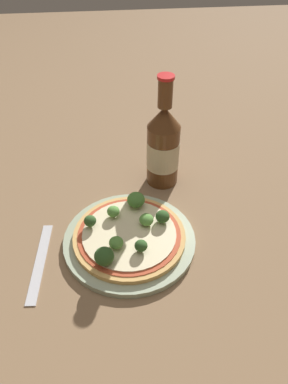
# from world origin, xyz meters

# --- Properties ---
(ground_plane) EXTENTS (3.00, 3.00, 0.00)m
(ground_plane) POSITION_xyz_m (0.00, 0.00, 0.00)
(ground_plane) COLOR #846647
(plate) EXTENTS (0.25, 0.25, 0.01)m
(plate) POSITION_xyz_m (-0.00, 0.01, 0.01)
(plate) COLOR #A3B293
(plate) RESTS_ON ground_plane
(pizza) EXTENTS (0.21, 0.21, 0.01)m
(pizza) POSITION_xyz_m (0.00, 0.01, 0.02)
(pizza) COLOR tan
(pizza) RESTS_ON plate
(broccoli_floret_0) EXTENTS (0.03, 0.03, 0.02)m
(broccoli_floret_0) POSITION_xyz_m (0.03, 0.03, 0.04)
(broccoli_floret_0) COLOR #89A866
(broccoli_floret_0) RESTS_ON pizza
(broccoli_floret_1) EXTENTS (0.03, 0.03, 0.02)m
(broccoli_floret_1) POSITION_xyz_m (0.06, 0.03, 0.04)
(broccoli_floret_1) COLOR #89A866
(broccoli_floret_1) RESTS_ON pizza
(broccoli_floret_2) EXTENTS (0.03, 0.03, 0.03)m
(broccoli_floret_2) POSITION_xyz_m (0.02, 0.08, 0.04)
(broccoli_floret_2) COLOR #89A866
(broccoli_floret_2) RESTS_ON pizza
(broccoli_floret_3) EXTENTS (0.02, 0.02, 0.02)m
(broccoli_floret_3) POSITION_xyz_m (0.02, -0.04, 0.04)
(broccoli_floret_3) COLOR #89A866
(broccoli_floret_3) RESTS_ON pizza
(broccoli_floret_4) EXTENTS (0.02, 0.02, 0.02)m
(broccoli_floret_4) POSITION_xyz_m (-0.03, 0.05, 0.04)
(broccoli_floret_4) COLOR #89A866
(broccoli_floret_4) RESTS_ON pizza
(broccoli_floret_5) EXTENTS (0.02, 0.02, 0.02)m
(broccoli_floret_5) POSITION_xyz_m (-0.07, 0.03, 0.04)
(broccoli_floret_5) COLOR #89A866
(broccoli_floret_5) RESTS_ON pizza
(broccoli_floret_6) EXTENTS (0.03, 0.03, 0.02)m
(broccoli_floret_6) POSITION_xyz_m (-0.03, -0.03, 0.04)
(broccoli_floret_6) COLOR #89A866
(broccoli_floret_6) RESTS_ON pizza
(broccoli_floret_7) EXTENTS (0.03, 0.03, 0.03)m
(broccoli_floret_7) POSITION_xyz_m (-0.05, -0.06, 0.04)
(broccoli_floret_7) COLOR #89A866
(broccoli_floret_7) RESTS_ON pizza
(beer_bottle) EXTENTS (0.07, 0.07, 0.25)m
(beer_bottle) POSITION_xyz_m (0.09, 0.18, 0.09)
(beer_bottle) COLOR #563319
(beer_bottle) RESTS_ON ground_plane
(fork) EXTENTS (0.03, 0.18, 0.00)m
(fork) POSITION_xyz_m (-0.16, -0.02, 0.00)
(fork) COLOR silver
(fork) RESTS_ON ground_plane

